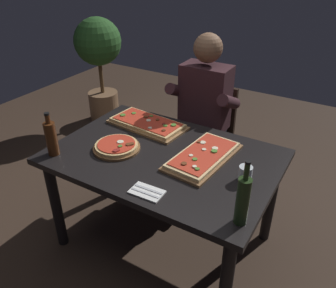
{
  "coord_description": "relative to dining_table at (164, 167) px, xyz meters",
  "views": [
    {
      "loc": [
        0.96,
        -1.56,
        1.88
      ],
      "look_at": [
        0.0,
        0.05,
        0.79
      ],
      "focal_mm": 36.65,
      "sensor_mm": 36.0,
      "label": 1
    }
  ],
  "objects": [
    {
      "name": "pizza_rectangular_left",
      "position": [
        0.23,
        0.08,
        0.12
      ],
      "size": [
        0.33,
        0.56,
        0.05
      ],
      "color": "brown",
      "rests_on": "dining_table"
    },
    {
      "name": "pizza_rectangular_front",
      "position": [
        -0.31,
        0.27,
        0.12
      ],
      "size": [
        0.59,
        0.33,
        0.05
      ],
      "color": "olive",
      "rests_on": "dining_table"
    },
    {
      "name": "potted_plant_corner",
      "position": [
        -1.68,
        1.34,
        0.13
      ],
      "size": [
        0.53,
        0.53,
        1.22
      ],
      "color": "#846042",
      "rests_on": "ground_plane"
    },
    {
      "name": "seated_diner",
      "position": [
        -0.09,
        0.74,
        0.1
      ],
      "size": [
        0.53,
        0.41,
        1.33
      ],
      "color": "#23232D",
      "rests_on": "ground_plane"
    },
    {
      "name": "tumbler_near_camera",
      "position": [
        0.53,
        -0.0,
        0.13
      ],
      "size": [
        0.08,
        0.08,
        0.09
      ],
      "color": "silver",
      "rests_on": "dining_table"
    },
    {
      "name": "oil_bottle_amber",
      "position": [
        0.63,
        -0.33,
        0.23
      ],
      "size": [
        0.06,
        0.06,
        0.34
      ],
      "color": "#233819",
      "rests_on": "dining_table"
    },
    {
      "name": "pizza_round_far",
      "position": [
        -0.29,
        -0.1,
        0.11
      ],
      "size": [
        0.3,
        0.3,
        0.05
      ],
      "color": "brown",
      "rests_on": "dining_table"
    },
    {
      "name": "napkin_cutlery_set",
      "position": [
        0.12,
        -0.37,
        0.1
      ],
      "size": [
        0.18,
        0.12,
        0.01
      ],
      "color": "white",
      "rests_on": "dining_table"
    },
    {
      "name": "wine_bottle_dark",
      "position": [
        -0.6,
        -0.35,
        0.21
      ],
      "size": [
        0.07,
        0.07,
        0.28
      ],
      "color": "#47230F",
      "rests_on": "dining_table"
    },
    {
      "name": "diner_chair",
      "position": [
        -0.09,
        0.86,
        -0.16
      ],
      "size": [
        0.44,
        0.44,
        0.87
      ],
      "color": "black",
      "rests_on": "ground_plane"
    },
    {
      "name": "dining_table",
      "position": [
        0.0,
        0.0,
        0.0
      ],
      "size": [
        1.4,
        0.96,
        0.74
      ],
      "color": "black",
      "rests_on": "ground_plane"
    },
    {
      "name": "ground_plane",
      "position": [
        0.0,
        0.0,
        -0.64
      ],
      "size": [
        6.4,
        6.4,
        0.0
      ],
      "primitive_type": "plane",
      "color": "#38281E"
    }
  ]
}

